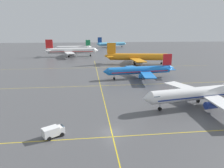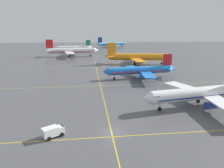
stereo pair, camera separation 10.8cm
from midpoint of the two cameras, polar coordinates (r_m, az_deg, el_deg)
name	(u,v)px [view 2 (the right image)]	position (r m, az deg, el deg)	size (l,w,h in m)	color
ground_plane	(111,132)	(43.23, -0.09, -13.14)	(600.00, 600.00, 0.00)	#4C4C4F
airliner_front_gate	(201,93)	(60.51, 23.51, -2.37)	(34.30, 29.25, 10.68)	white
airliner_second_row	(140,70)	(88.85, 7.92, 3.81)	(32.34, 27.73, 10.05)	blue
airliner_third_row	(137,57)	(125.18, 7.10, 7.46)	(40.77, 34.79, 12.69)	orange
airliner_far_left_stand	(71,51)	(162.86, -11.24, 9.03)	(41.51, 35.95, 12.95)	white
airliner_far_right_stand	(74,48)	(198.58, -10.39, 9.86)	(34.49, 29.61, 10.72)	white
airliner_distant_taxiway	(112,44)	(241.50, -0.06, 11.04)	(37.00, 31.59, 11.73)	#5BB7E5
taxiway_markings	(100,86)	(76.72, -3.18, -0.47)	(132.43, 125.23, 0.01)	yellow
service_truck_red_van	(53,131)	(42.55, -15.94, -12.46)	(4.46, 3.74, 2.10)	white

